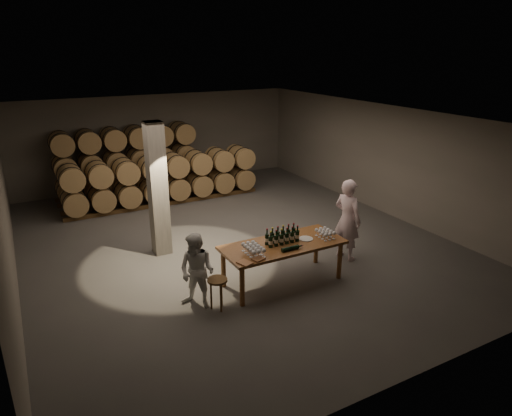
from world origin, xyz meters
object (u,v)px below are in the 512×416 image
notebook_near (258,259)px  stool (217,285)px  person_man (347,220)px  plate (306,239)px  bottle_cluster (282,237)px  person_woman (197,271)px  tasting_table (283,248)px

notebook_near → stool: bearing=155.3°
stool → person_man: bearing=9.7°
plate → notebook_near: 1.42m
bottle_cluster → notebook_near: bearing=-151.0°
person_woman → person_man: bearing=55.7°
plate → person_woman: 2.49m
plate → person_woman: (-2.48, 0.01, -0.16)m
tasting_table → stool: tasting_table is taller
bottle_cluster → stool: bearing=-168.0°
plate → notebook_near: bearing=-164.4°
person_man → stool: bearing=86.3°
plate → person_woman: person_woman is taller
bottle_cluster → person_woman: size_ratio=0.49×
bottle_cluster → notebook_near: size_ratio=3.29×
notebook_near → plate: bearing=-1.6°
plate → notebook_near: (-1.37, -0.38, 0.01)m
plate → tasting_table: bearing=176.6°
plate → person_woman: bearing=179.8°
tasting_table → notebook_near: (-0.82, -0.42, 0.12)m
tasting_table → stool: bearing=-169.3°
notebook_near → person_man: size_ratio=0.12×
plate → person_man: 1.44m
stool → person_woman: bearing=135.7°
tasting_table → bottle_cluster: size_ratio=3.52×
person_woman → tasting_table: bearing=51.6°
notebook_near → stool: size_ratio=0.35×
tasting_table → person_man: (1.94, 0.30, 0.18)m
stool → person_woman: size_ratio=0.43×
bottle_cluster → person_man: 1.96m
person_man → person_woman: person_man is taller
person_man → person_woman: (-3.88, -0.33, -0.22)m
notebook_near → person_woman: person_woman is taller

